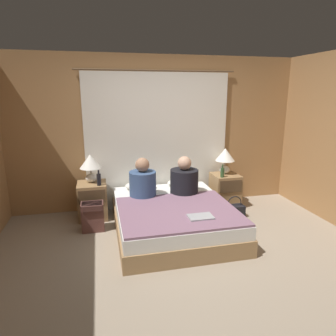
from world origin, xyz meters
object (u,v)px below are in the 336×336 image
(nightstand_left, at_px, (93,200))
(lamp_right, at_px, (225,157))
(person_right_in_bed, at_px, (184,180))
(pillow_left, at_px, (140,185))
(bed, at_px, (173,217))
(beer_bottle_on_right_stand, at_px, (222,172))
(laptop_on_bed, at_px, (201,217))
(lamp_left, at_px, (90,164))
(beer_bottle_on_left_stand, at_px, (99,179))
(nightstand_right, at_px, (225,190))
(handbag_on_floor, at_px, (234,210))
(pillow_right, at_px, (182,183))
(person_left_in_bed, at_px, (143,182))
(backpack_on_floor, at_px, (93,215))

(nightstand_left, height_order, lamp_right, lamp_right)
(person_right_in_bed, bearing_deg, pillow_left, 148.81)
(nightstand_left, relative_size, person_right_in_bed, 0.96)
(bed, height_order, beer_bottle_on_right_stand, beer_bottle_on_right_stand)
(person_right_in_bed, distance_m, laptop_on_bed, 1.00)
(lamp_left, xyz_separation_m, beer_bottle_on_left_stand, (0.11, -0.20, -0.20))
(pillow_left, height_order, beer_bottle_on_left_stand, beer_bottle_on_left_stand)
(bed, bearing_deg, beer_bottle_on_left_stand, 149.79)
(nightstand_left, bearing_deg, nightstand_right, 0.00)
(handbag_on_floor, bearing_deg, beer_bottle_on_left_stand, 170.66)
(bed, distance_m, lamp_right, 1.50)
(bed, bearing_deg, nightstand_right, 32.87)
(nightstand_right, bearing_deg, handbag_on_floor, -95.15)
(lamp_right, relative_size, pillow_right, 0.90)
(laptop_on_bed, bearing_deg, handbag_on_floor, 44.13)
(nightstand_right, distance_m, pillow_left, 1.46)
(lamp_right, distance_m, beer_bottle_on_right_stand, 0.31)
(lamp_right, bearing_deg, laptop_on_bed, -123.32)
(bed, distance_m, beer_bottle_on_right_stand, 1.22)
(person_left_in_bed, bearing_deg, backpack_on_floor, -169.25)
(bed, relative_size, person_right_in_bed, 3.27)
(bed, bearing_deg, laptop_on_bed, -70.74)
(lamp_right, distance_m, pillow_left, 1.51)
(pillow_right, xyz_separation_m, beer_bottle_on_left_stand, (-1.34, -0.20, 0.20))
(lamp_left, xyz_separation_m, handbag_on_floor, (2.17, -0.54, -0.75))
(pillow_right, height_order, person_right_in_bed, person_right_in_bed)
(nightstand_left, relative_size, backpack_on_floor, 1.37)
(beer_bottle_on_left_stand, height_order, laptop_on_bed, beer_bottle_on_left_stand)
(pillow_right, bearing_deg, bed, -114.21)
(person_right_in_bed, bearing_deg, beer_bottle_on_right_stand, 14.65)
(nightstand_right, relative_size, person_right_in_bed, 0.96)
(person_right_in_bed, bearing_deg, lamp_right, 24.85)
(bed, relative_size, handbag_on_floor, 5.61)
(lamp_right, distance_m, handbag_on_floor, 0.92)
(nightstand_right, bearing_deg, lamp_left, 178.38)
(pillow_left, distance_m, person_left_in_bed, 0.42)
(nightstand_right, relative_size, lamp_right, 1.28)
(lamp_right, xyz_separation_m, person_left_in_bed, (-1.46, -0.38, -0.23))
(pillow_left, relative_size, beer_bottle_on_left_stand, 2.06)
(bed, distance_m, laptop_on_bed, 0.67)
(nightstand_left, relative_size, beer_bottle_on_right_stand, 2.64)
(handbag_on_floor, bearing_deg, person_right_in_bed, 168.87)
(laptop_on_bed, height_order, backpack_on_floor, laptop_on_bed)
(person_right_in_bed, height_order, backpack_on_floor, person_right_in_bed)
(lamp_right, height_order, handbag_on_floor, lamp_right)
(person_left_in_bed, relative_size, person_right_in_bed, 1.01)
(person_right_in_bed, xyz_separation_m, beer_bottle_on_right_stand, (0.70, 0.18, 0.03))
(laptop_on_bed, bearing_deg, lamp_right, 56.68)
(bed, xyz_separation_m, person_left_in_bed, (-0.36, 0.39, 0.43))
(bed, relative_size, lamp_right, 4.38)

